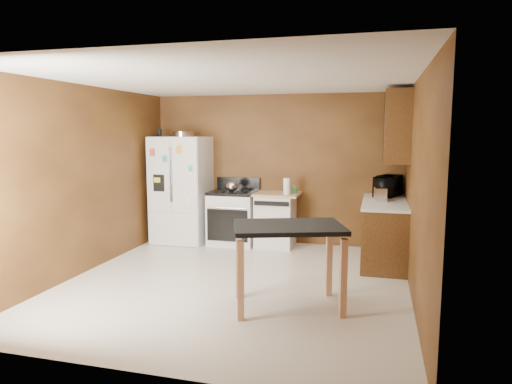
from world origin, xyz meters
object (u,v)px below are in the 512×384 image
at_px(roasting_pan, 184,134).
at_px(microwave, 388,187).
at_px(paper_towel, 287,186).
at_px(kettle, 232,187).
at_px(island, 288,238).
at_px(gas_range, 233,217).
at_px(refrigerator, 181,190).
at_px(dishwasher, 276,219).
at_px(toaster, 380,194).
at_px(green_canister, 294,190).
at_px(pen_cup, 159,133).

relative_size(roasting_pan, microwave, 0.68).
relative_size(paper_towel, microwave, 0.50).
xyz_separation_m(kettle, island, (1.41, -2.40, -0.23)).
xyz_separation_m(roasting_pan, gas_range, (0.84, 0.08, -1.38)).
distance_m(refrigerator, gas_range, 1.01).
bearing_deg(paper_towel, microwave, 5.12).
distance_m(gas_range, island, 2.92).
distance_m(gas_range, dishwasher, 0.72).
bearing_deg(paper_towel, toaster, -14.38).
bearing_deg(paper_towel, refrigerator, 178.83).
relative_size(green_canister, refrigerator, 0.06).
bearing_deg(gas_range, refrigerator, -176.19).
xyz_separation_m(pen_cup, kettle, (1.30, -0.03, -0.87)).
bearing_deg(pen_cup, toaster, -5.80).
distance_m(roasting_pan, island, 3.51).
bearing_deg(microwave, paper_towel, 118.37).
height_order(pen_cup, toaster, pen_cup).
bearing_deg(dishwasher, gas_range, -178.06).
bearing_deg(gas_range, microwave, 0.95).
height_order(gas_range, dishwasher, gas_range).
height_order(roasting_pan, toaster, roasting_pan).
bearing_deg(green_canister, kettle, -167.80).
bearing_deg(refrigerator, dishwasher, 2.99).
relative_size(microwave, dishwasher, 0.58).
bearing_deg(island, microwave, 67.65).
bearing_deg(pen_cup, island, -41.95).
relative_size(kettle, paper_towel, 0.70).
height_order(roasting_pan, kettle, roasting_pan).
height_order(kettle, paper_towel, paper_towel).
relative_size(kettle, refrigerator, 0.10).
distance_m(green_canister, refrigerator, 1.93).
bearing_deg(toaster, roasting_pan, 166.41).
xyz_separation_m(roasting_pan, paper_towel, (1.77, -0.02, -0.83)).
bearing_deg(pen_cup, dishwasher, 3.46).
bearing_deg(kettle, paper_towel, 1.85).
xyz_separation_m(toaster, island, (-0.94, -2.06, -0.23)).
bearing_deg(gas_range, kettle, -82.77).
height_order(green_canister, refrigerator, refrigerator).
bearing_deg(roasting_pan, toaster, -6.89).
relative_size(toaster, refrigerator, 0.14).
bearing_deg(microwave, roasting_pan, 115.33).
bearing_deg(island, refrigerator, 133.44).
bearing_deg(green_canister, gas_range, -175.04).
xyz_separation_m(microwave, island, (-1.06, -2.57, -0.28)).
bearing_deg(gas_range, island, -60.57).
bearing_deg(toaster, kettle, 165.07).
xyz_separation_m(roasting_pan, dishwasher, (1.56, 0.10, -1.39)).
relative_size(roasting_pan, paper_towel, 1.37).
xyz_separation_m(dishwasher, island, (0.71, -2.55, 0.31)).
bearing_deg(dishwasher, kettle, -167.81).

